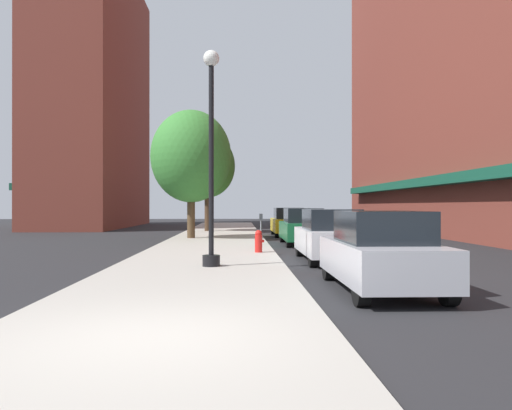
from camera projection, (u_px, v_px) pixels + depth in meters
name	position (u px, v px, depth m)	size (l,w,h in m)	color
ground_plane	(299.00, 242.00, 24.52)	(90.00, 90.00, 0.00)	#232326
sidewalk_slab	(217.00, 240.00, 25.38)	(4.80, 50.00, 0.12)	#A8A399
building_far_background	(95.00, 99.00, 42.99)	(6.80, 18.00, 21.73)	brown
lamppost	(211.00, 153.00, 13.88)	(0.48, 0.48, 5.90)	black
fire_hydrant	(259.00, 241.00, 18.00)	(0.33, 0.26, 0.79)	red
parking_meter_near	(261.00, 225.00, 21.79)	(0.14, 0.09, 1.31)	slate
tree_near	(208.00, 166.00, 33.54)	(3.62, 3.62, 6.36)	#422D1E
tree_mid	(191.00, 157.00, 26.12)	(4.13, 4.13, 6.57)	#4C3823
car_silver	(380.00, 252.00, 10.49)	(1.80, 4.30, 1.66)	black
car_white	(330.00, 236.00, 16.18)	(1.80, 4.30, 1.66)	black
car_green	(303.00, 227.00, 23.07)	(1.80, 4.30, 1.66)	black
car_yellow	(288.00, 222.00, 29.75)	(1.80, 4.30, 1.66)	black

